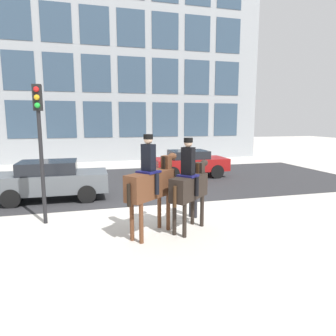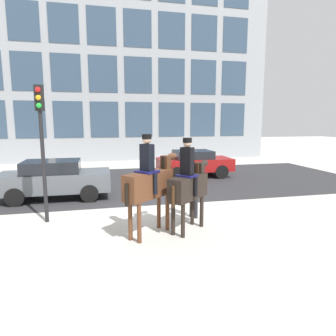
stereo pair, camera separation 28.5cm
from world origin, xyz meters
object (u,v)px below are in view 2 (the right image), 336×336
Objects in this scene: street_car_near_lane at (55,179)px; mounted_horse_companion at (189,184)px; mounted_horse_lead at (150,182)px; pedestrian_bystander at (194,187)px; traffic_light at (41,132)px; street_car_far_lane at (194,163)px.

mounted_horse_companion is at bearing -47.34° from street_car_near_lane.
mounted_horse_lead is 1.93m from pedestrian_bystander.
traffic_light is (-3.94, 1.60, 1.38)m from mounted_horse_companion.
street_car_near_lane is 1.03× the size of traffic_light.
mounted_horse_lead reaches higher than pedestrian_bystander.
mounted_horse_companion is (1.07, 0.06, -0.12)m from mounted_horse_lead.
traffic_light is at bearing 115.92° from mounted_horse_companion.
street_car_far_lane is (2.13, 6.57, -0.21)m from pedestrian_bystander.
street_car_near_lane is at bearing -154.37° from street_car_far_lane.
mounted_horse_companion is 0.62× the size of street_car_near_lane.
mounted_horse_lead is 1.08m from mounted_horse_companion.
mounted_horse_lead is at bearing -115.66° from street_car_far_lane.
street_car_near_lane is at bearing 90.71° from mounted_horse_companion.
pedestrian_bystander is at bearing -107.96° from street_car_far_lane.
street_car_far_lane is at bearing 25.63° from street_car_near_lane.
pedestrian_bystander is (1.54, 1.07, -0.44)m from mounted_horse_lead.
mounted_horse_lead is 1.60× the size of pedestrian_bystander.
street_car_near_lane is (-4.05, 4.40, -0.51)m from mounted_horse_companion.
mounted_horse_lead is 1.04× the size of mounted_horse_companion.
street_car_far_lane is at bearing 42.47° from traffic_light.
street_car_near_lane is at bearing 84.12° from mounted_horse_lead.
pedestrian_bystander is 0.40× the size of street_car_near_lane.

